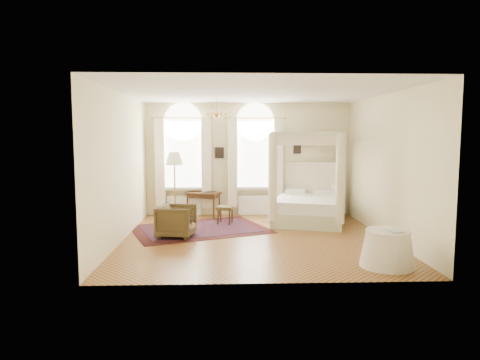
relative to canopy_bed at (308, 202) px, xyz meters
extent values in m
plane|color=olive|center=(-1.57, -1.79, -0.56)|extent=(6.00, 6.00, 0.00)
plane|color=#FDF2C0|center=(-1.57, 1.21, 1.09)|extent=(6.00, 0.00, 6.00)
plane|color=#FDF2C0|center=(-1.57, -4.79, 1.09)|extent=(6.00, 0.00, 6.00)
plane|color=#FDF2C0|center=(-4.57, -1.79, 1.09)|extent=(0.00, 6.00, 6.00)
plane|color=#FDF2C0|center=(1.43, -1.79, 1.09)|extent=(0.00, 6.00, 6.00)
plane|color=white|center=(-1.57, -1.79, 2.74)|extent=(6.00, 6.00, 0.00)
cube|color=white|center=(-3.47, 1.18, 1.24)|extent=(1.10, 0.04, 1.90)
cylinder|color=white|center=(-3.47, 1.18, 2.19)|extent=(1.10, 0.04, 1.10)
cube|color=white|center=(-3.47, 1.09, 0.25)|extent=(1.32, 0.24, 0.08)
cube|color=#F0E4C6|center=(-4.14, 1.01, 0.99)|extent=(0.28, 0.14, 2.60)
cube|color=#F0E4C6|center=(-2.80, 1.01, 0.99)|extent=(0.28, 0.14, 2.60)
cube|color=white|center=(-3.47, 1.11, -0.26)|extent=(1.00, 0.12, 0.58)
cube|color=white|center=(-1.37, 1.18, 1.24)|extent=(1.10, 0.04, 1.90)
cylinder|color=white|center=(-1.37, 1.18, 2.19)|extent=(1.10, 0.04, 1.10)
cube|color=white|center=(-1.37, 1.09, 0.25)|extent=(1.32, 0.24, 0.08)
cube|color=#F0E4C6|center=(-2.04, 1.01, 0.99)|extent=(0.28, 0.14, 2.60)
cube|color=#F0E4C6|center=(-0.70, 1.01, 0.99)|extent=(0.28, 0.14, 2.60)
cube|color=white|center=(-1.37, 1.11, -0.26)|extent=(1.00, 0.12, 0.58)
cylinder|color=#AF803A|center=(-2.47, -0.59, 2.54)|extent=(0.02, 0.02, 0.40)
sphere|color=#AF803A|center=(-2.47, -0.59, 2.32)|extent=(0.16, 0.16, 0.16)
sphere|color=beige|center=(-2.25, -0.59, 2.39)|extent=(0.07, 0.07, 0.07)
sphere|color=beige|center=(-2.36, -0.40, 2.39)|extent=(0.07, 0.07, 0.07)
sphere|color=beige|center=(-2.58, -0.40, 2.39)|extent=(0.07, 0.07, 0.07)
sphere|color=beige|center=(-2.69, -0.59, 2.39)|extent=(0.07, 0.07, 0.07)
sphere|color=beige|center=(-2.58, -0.78, 2.39)|extent=(0.07, 0.07, 0.07)
sphere|color=beige|center=(-2.36, -0.78, 2.39)|extent=(0.07, 0.07, 0.07)
cube|color=black|center=(-2.42, 1.18, 1.29)|extent=(0.26, 0.03, 0.32)
cube|color=black|center=(-0.12, 1.18, 1.39)|extent=(0.22, 0.03, 0.26)
cube|color=beige|center=(0.00, 0.01, -0.37)|extent=(2.28, 2.58, 0.38)
cube|color=white|center=(0.00, 0.01, -0.03)|extent=(2.15, 2.45, 0.29)
cube|color=#F0E4C6|center=(0.27, 1.04, 0.39)|extent=(1.74, 0.54, 1.26)
cube|color=beige|center=(-0.53, 1.23, 0.65)|extent=(0.12, 0.12, 2.41)
cube|color=beige|center=(1.07, 0.80, 0.65)|extent=(0.12, 0.12, 2.41)
cube|color=beige|center=(-1.06, -0.78, 0.65)|extent=(0.12, 0.12, 2.41)
cube|color=beige|center=(0.54, -1.20, 0.65)|extent=(0.12, 0.12, 2.41)
cube|color=beige|center=(0.27, 1.02, 1.85)|extent=(1.74, 0.54, 0.08)
cube|color=beige|center=(-0.26, -0.99, 1.85)|extent=(1.74, 0.54, 0.08)
cube|color=beige|center=(-0.80, 0.22, 1.85)|extent=(0.64, 2.15, 0.08)
cube|color=beige|center=(0.80, -0.20, 1.85)|extent=(0.64, 2.15, 0.08)
cube|color=#F0E4C6|center=(0.27, 1.02, 1.70)|extent=(1.79, 0.51, 0.29)
cube|color=#F0E4C6|center=(-0.26, -0.99, 1.70)|extent=(1.79, 0.51, 0.29)
cube|color=#F0E4C6|center=(-0.80, 0.22, 1.70)|extent=(0.62, 2.20, 0.29)
cube|color=#F0E4C6|center=(0.80, -0.20, 1.70)|extent=(0.62, 2.20, 0.29)
cylinder|color=#F0E4C6|center=(-1.06, -0.78, 0.75)|extent=(0.23, 0.23, 2.20)
cylinder|color=#F0E4C6|center=(0.54, -1.20, 0.75)|extent=(0.23, 0.23, 2.20)
cube|color=#3C2510|center=(0.81, 0.91, -0.28)|extent=(0.46, 0.43, 0.56)
cylinder|color=#AF803A|center=(0.91, 0.88, 0.09)|extent=(0.11, 0.11, 0.18)
cone|color=beige|center=(0.91, 0.88, 0.27)|extent=(0.25, 0.25, 0.20)
cube|color=#3C2510|center=(-2.89, 0.91, 0.13)|extent=(1.08, 0.85, 0.06)
cube|color=#3C2510|center=(-2.89, 0.91, 0.05)|extent=(0.95, 0.72, 0.10)
cylinder|color=#3C2510|center=(-3.19, 1.26, -0.22)|extent=(0.05, 0.05, 0.67)
cylinder|color=#3C2510|center=(-2.42, 0.91, -0.22)|extent=(0.05, 0.05, 0.67)
cylinder|color=#3C2510|center=(-3.35, 0.91, -0.22)|extent=(0.05, 0.05, 0.67)
cylinder|color=#3C2510|center=(-2.58, 0.56, -0.22)|extent=(0.05, 0.05, 0.67)
imported|color=black|center=(-2.67, 0.98, 0.17)|extent=(0.33, 0.27, 0.02)
cube|color=#4E4021|center=(-2.26, -0.16, -0.12)|extent=(0.50, 0.50, 0.08)
cylinder|color=#3C2510|center=(-2.45, -0.28, -0.36)|extent=(0.04, 0.04, 0.40)
cylinder|color=#3C2510|center=(-2.14, -0.35, -0.36)|extent=(0.04, 0.04, 0.40)
cylinder|color=#3C2510|center=(-2.38, 0.03, -0.36)|extent=(0.04, 0.04, 0.40)
cylinder|color=#3C2510|center=(-2.07, -0.04, -0.36)|extent=(0.04, 0.04, 0.40)
imported|color=#44351D|center=(-3.39, -1.59, -0.18)|extent=(0.94, 0.93, 0.75)
cube|color=silver|center=(-3.31, -1.40, -0.14)|extent=(0.63, 0.44, 0.02)
cylinder|color=#AF803A|center=(-3.58, -1.57, -0.35)|extent=(0.03, 0.03, 0.42)
cylinder|color=#AF803A|center=(-3.04, -1.58, -0.35)|extent=(0.03, 0.03, 0.42)
cylinder|color=#AF803A|center=(-3.58, -1.22, -0.35)|extent=(0.03, 0.03, 0.42)
cylinder|color=#AF803A|center=(-3.04, -1.22, -0.35)|extent=(0.03, 0.03, 0.42)
cylinder|color=#AF803A|center=(-3.64, 0.38, -0.54)|extent=(0.33, 0.33, 0.03)
cylinder|color=#AF803A|center=(-3.64, 0.38, 0.28)|extent=(0.04, 0.04, 1.67)
cone|color=beige|center=(-3.64, 0.38, 1.17)|extent=(0.49, 0.49, 0.36)
cube|color=#40110F|center=(-2.90, -0.79, -0.55)|extent=(3.86, 3.34, 0.01)
cube|color=black|center=(-2.90, -0.79, -0.55)|extent=(3.20, 2.69, 0.01)
cone|color=white|center=(0.66, -3.98, -0.24)|extent=(0.97, 0.97, 0.63)
cylinder|color=white|center=(0.66, -3.98, 0.09)|extent=(0.80, 0.80, 0.04)
imported|color=black|center=(0.63, -4.13, 0.12)|extent=(0.28, 0.33, 0.03)
camera|label=1|loc=(-2.28, -11.39, 1.80)|focal=32.00mm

